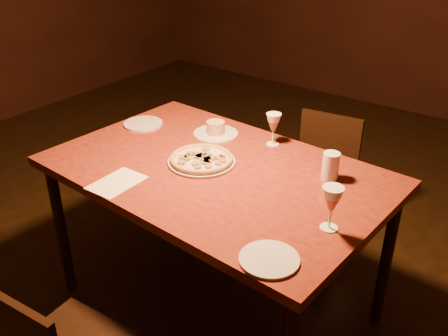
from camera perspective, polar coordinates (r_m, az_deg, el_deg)
The scene contains 11 objects.
floor at distance 2.78m, azimuth -6.10°, elevation -14.90°, with size 7.00×7.00×0.00m, color black.
dining_table at distance 2.31m, azimuth -0.92°, elevation -1.62°, with size 1.58×1.07×0.82m.
chair_far at distance 3.08m, azimuth 11.01°, elevation -0.55°, with size 0.42×0.42×0.78m.
pizza_plate at distance 2.32m, azimuth -2.58°, elevation 1.00°, with size 0.31×0.31×0.03m.
ramekin_saucer at distance 2.60m, azimuth -0.95°, elevation 4.30°, with size 0.23×0.23×0.07m.
wine_glass_far at distance 2.48m, azimuth 5.65°, elevation 4.41°, with size 0.07×0.07×0.16m, color #BC654E, non-canonical shape.
wine_glass_right at distance 1.87m, azimuth 12.15°, elevation -4.52°, with size 0.08×0.08×0.18m, color #BC654E, non-canonical shape.
water_tumbler at distance 2.21m, azimuth 12.09°, elevation 0.23°, with size 0.07×0.07×0.12m, color silver.
side_plate_left at distance 2.76m, azimuth -9.22°, elevation 5.02°, with size 0.21×0.21×0.01m, color silver.
side_plate_near at distance 1.72m, azimuth 5.19°, elevation -10.34°, with size 0.21×0.21×0.01m, color silver.
menu_card at distance 2.21m, azimuth -12.14°, elevation -1.64°, with size 0.16×0.23×0.00m, color white.
Camera 1 is at (1.43, -1.45, 1.90)m, focal length 40.00 mm.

